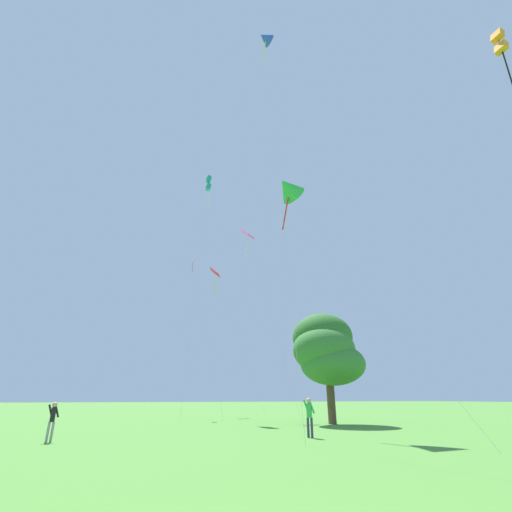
# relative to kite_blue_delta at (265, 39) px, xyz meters

# --- Properties ---
(kite_blue_delta) EXTENTS (1.50, 6.18, 30.32)m
(kite_blue_delta) POSITION_rel_kite_blue_delta_xyz_m (0.00, 0.00, 0.00)
(kite_blue_delta) COLOR blue
(kite_blue_delta) RESTS_ON ground_plane
(kite_teal_box) EXTENTS (4.02, 10.55, 29.18)m
(kite_teal_box) POSITION_rel_kite_blue_delta_xyz_m (0.67, 20.81, -1.69)
(kite_teal_box) COLOR teal
(kite_teal_box) RESTS_ON ground_plane
(kite_yellow_diamond) EXTENTS (2.95, 6.68, 17.69)m
(kite_yellow_diamond) POSITION_rel_kite_blue_delta_xyz_m (-0.45, 20.59, -14.12)
(kite_yellow_diamond) COLOR yellow
(kite_yellow_diamond) RESTS_ON ground_plane
(kite_pink_low) EXTENTS (2.69, 9.12, 20.60)m
(kite_pink_low) POSITION_rel_kite_blue_delta_xyz_m (4.72, 16.64, -10.80)
(kite_pink_low) COLOR pink
(kite_pink_low) RESTS_ON ground_plane
(kite_orange_box) EXTENTS (1.56, 5.20, 26.24)m
(kite_orange_box) POSITION_rel_kite_blue_delta_xyz_m (14.09, -8.99, -4.62)
(kite_orange_box) COLOR orange
(kite_orange_box) RESTS_ON ground_plane
(kite_red_high) EXTENTS (4.39, 9.49, 18.45)m
(kite_red_high) POSITION_rel_kite_blue_delta_xyz_m (3.45, 25.59, -12.97)
(kite_red_high) COLOR red
(kite_red_high) RESTS_ON ground_plane
(kite_green_small) EXTENTS (3.23, 13.26, 18.21)m
(kite_green_small) POSITION_rel_kite_blue_delta_xyz_m (2.58, 1.90, -12.67)
(kite_green_small) COLOR green
(kite_green_small) RESTS_ON ground_plane
(person_foreground_watcher) EXTENTS (0.48, 0.47, 1.81)m
(person_foreground_watcher) POSITION_rel_kite_blue_delta_xyz_m (0.98, -2.66, -28.54)
(person_foreground_watcher) COLOR #2D3351
(person_foreground_watcher) RESTS_ON ground_plane
(person_in_red_shirt) EXTENTS (0.53, 0.22, 1.64)m
(person_in_red_shirt) POSITION_rel_kite_blue_delta_xyz_m (-10.66, -0.11, -28.64)
(person_in_red_shirt) COLOR gray
(person_in_red_shirt) RESTS_ON ground_plane
(tree_left_oak) EXTENTS (5.39, 5.91, 8.30)m
(tree_left_oak) POSITION_rel_kite_blue_delta_xyz_m (7.26, 5.49, -24.28)
(tree_left_oak) COLOR brown
(tree_left_oak) RESTS_ON ground_plane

